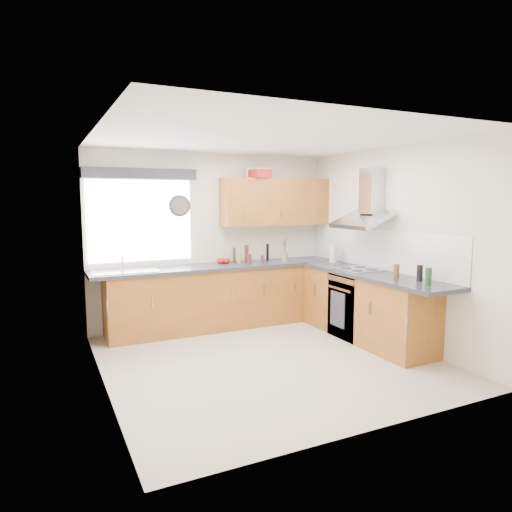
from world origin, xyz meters
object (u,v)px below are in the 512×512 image
oven (357,305)px  upper_cabinets (276,202)px  extractor_hood (366,205)px  washing_machine (153,308)px

oven → upper_cabinets: (-0.55, 1.32, 1.38)m
extractor_hood → washing_machine: extractor_hood is taller
washing_machine → extractor_hood: bearing=-16.1°
upper_cabinets → oven: bearing=-67.5°
extractor_hood → washing_machine: size_ratio=1.03×
oven → extractor_hood: 1.35m
oven → washing_machine: bearing=153.7°
extractor_hood → washing_machine: 3.17m
upper_cabinets → washing_machine: (-1.92, -0.10, -1.42)m
washing_machine → oven: bearing=-16.9°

